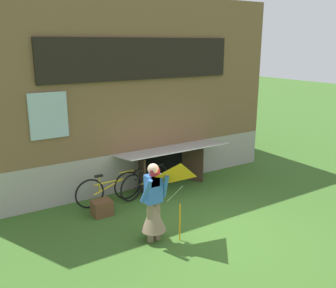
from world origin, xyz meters
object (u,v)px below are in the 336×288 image
at_px(bicycle_yellow, 109,189).
at_px(wooden_crate, 102,208).
at_px(person, 154,209).
at_px(kite, 181,184).
at_px(bicycle_black, 145,182).

height_order(bicycle_yellow, wooden_crate, bicycle_yellow).
bearing_deg(wooden_crate, person, -74.94).
bearing_deg(wooden_crate, bicycle_yellow, 51.75).
height_order(kite, bicycle_yellow, kite).
xyz_separation_m(kite, wooden_crate, (-0.75, 2.23, -1.19)).
height_order(bicycle_black, wooden_crate, bicycle_black).
xyz_separation_m(bicycle_yellow, wooden_crate, (-0.42, -0.54, -0.21)).
bearing_deg(person, bicycle_yellow, 80.09).
bearing_deg(wooden_crate, bicycle_black, 18.38).
relative_size(person, bicycle_yellow, 0.93).
bearing_deg(bicycle_yellow, person, -89.93).
bearing_deg(bicycle_yellow, wooden_crate, -129.03).
xyz_separation_m(person, bicycle_black, (1.00, 2.17, -0.33)).
height_order(person, bicycle_yellow, person).
distance_m(bicycle_black, bicycle_yellow, 1.03).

